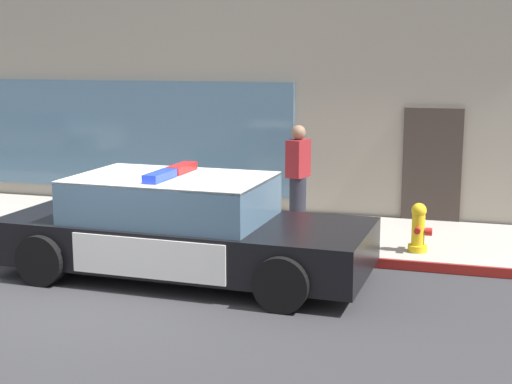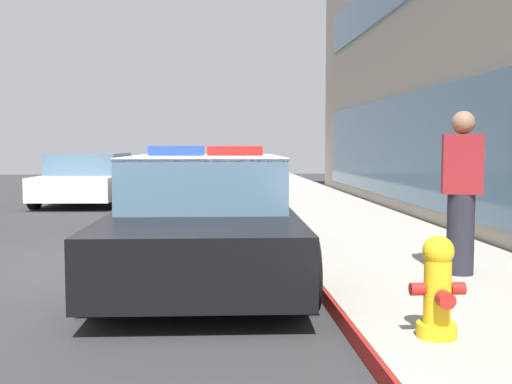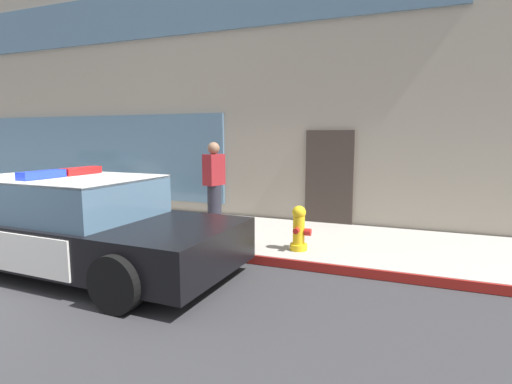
{
  "view_description": "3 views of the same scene",
  "coord_description": "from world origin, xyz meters",
  "px_view_note": "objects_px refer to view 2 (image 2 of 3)",
  "views": [
    {
      "loc": [
        4.45,
        -8.29,
        3.02
      ],
      "look_at": [
        1.39,
        1.92,
        1.03
      ],
      "focal_mm": 52.23,
      "sensor_mm": 36.0,
      "label": 1
    },
    {
      "loc": [
        7.83,
        0.94,
        1.51
      ],
      "look_at": [
        1.24,
        1.42,
        1.0
      ],
      "focal_mm": 43.04,
      "sensor_mm": 36.0,
      "label": 2
    },
    {
      "loc": [
        5.35,
        -3.52,
        1.98
      ],
      "look_at": [
        3.07,
        2.21,
        1.11
      ],
      "focal_mm": 27.88,
      "sensor_mm": 36.0,
      "label": 3
    }
  ],
  "objects_px": {
    "fire_hydrant": "(438,288)",
    "pedestrian_on_sidewalk": "(462,192)",
    "police_cruiser": "(206,215)",
    "car_far_lane": "(90,179)"
  },
  "relations": [
    {
      "from": "police_cruiser",
      "to": "car_far_lane",
      "type": "height_order",
      "value": "police_cruiser"
    },
    {
      "from": "fire_hydrant",
      "to": "pedestrian_on_sidewalk",
      "type": "xyz_separation_m",
      "value": [
        -2.06,
        1.02,
        0.51
      ]
    },
    {
      "from": "fire_hydrant",
      "to": "car_far_lane",
      "type": "height_order",
      "value": "car_far_lane"
    },
    {
      "from": "car_far_lane",
      "to": "pedestrian_on_sidewalk",
      "type": "bearing_deg",
      "value": -146.1
    },
    {
      "from": "fire_hydrant",
      "to": "pedestrian_on_sidewalk",
      "type": "relative_size",
      "value": 0.42
    },
    {
      "from": "police_cruiser",
      "to": "pedestrian_on_sidewalk",
      "type": "height_order",
      "value": "pedestrian_on_sidewalk"
    },
    {
      "from": "car_far_lane",
      "to": "pedestrian_on_sidewalk",
      "type": "distance_m",
      "value": 11.38
    },
    {
      "from": "police_cruiser",
      "to": "car_far_lane",
      "type": "xyz_separation_m",
      "value": [
        -8.85,
        -3.05,
        -0.05
      ]
    },
    {
      "from": "police_cruiser",
      "to": "fire_hydrant",
      "type": "distance_m",
      "value": 3.47
    },
    {
      "from": "fire_hydrant",
      "to": "pedestrian_on_sidewalk",
      "type": "distance_m",
      "value": 2.36
    }
  ]
}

